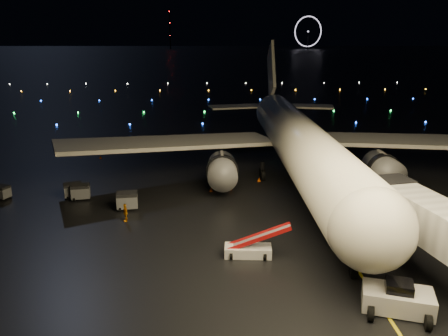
{
  "coord_description": "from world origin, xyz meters",
  "views": [
    {
      "loc": [
        -0.04,
        -31.33,
        17.96
      ],
      "look_at": [
        1.7,
        12.0,
        5.0
      ],
      "focal_mm": 35.0,
      "sensor_mm": 36.0,
      "label": 1
    }
  ],
  "objects": [
    {
      "name": "safety_cone_0",
      "position": [
        2.78,
        19.28,
        0.25
      ],
      "size": [
        0.44,
        0.44,
        0.5
      ],
      "primitive_type": "cone",
      "rotation": [
        0.0,
        0.0,
        0.0
      ],
      "color": "#EB4D07",
      "rests_on": "ground"
    },
    {
      "name": "safety_cone_2",
      "position": [
        0.41,
        18.84,
        0.26
      ],
      "size": [
        0.53,
        0.53,
        0.52
      ],
      "primitive_type": "cone",
      "rotation": [
        0.0,
        0.0,
        -0.18
      ],
      "color": "#EB4D07",
      "rests_on": "ground"
    },
    {
      "name": "baggage_cart_0",
      "position": [
        -8.79,
        13.54,
        0.94
      ],
      "size": [
        2.39,
        1.81,
        1.88
      ],
      "primitive_type": "cube",
      "rotation": [
        0.0,
        0.0,
        0.13
      ],
      "color": "slate",
      "rests_on": "ground"
    },
    {
      "name": "baggage_cart_1",
      "position": [
        -14.7,
        16.79,
        0.87
      ],
      "size": [
        2.26,
        1.76,
        1.74
      ],
      "primitive_type": "cube",
      "rotation": [
        0.0,
        0.0,
        0.17
      ],
      "color": "slate",
      "rests_on": "ground"
    },
    {
      "name": "baggage_cart_3",
      "position": [
        -23.98,
        17.38,
        0.77
      ],
      "size": [
        2.17,
        1.88,
        1.54
      ],
      "primitive_type": "cube",
      "rotation": [
        0.0,
        0.0,
        -0.41
      ],
      "color": "slate",
      "rests_on": "ground"
    },
    {
      "name": "safety_cone_1",
      "position": [
        6.71,
        22.51,
        0.28
      ],
      "size": [
        0.61,
        0.61,
        0.56
      ],
      "primitive_type": "cone",
      "rotation": [
        0.0,
        0.0,
        0.29
      ],
      "color": "#EB4D07",
      "rests_on": "ground"
    },
    {
      "name": "pushback_tug",
      "position": [
        12.84,
        -5.9,
        1.1
      ],
      "size": [
        5.14,
        3.73,
        2.2
      ],
      "primitive_type": "cube",
      "rotation": [
        0.0,
        0.0,
        -0.32
      ],
      "color": "silver",
      "rests_on": "ground"
    },
    {
      "name": "airliner",
      "position": [
        11.61,
        25.19,
        8.75
      ],
      "size": [
        62.49,
        59.45,
        17.49
      ],
      "primitive_type": null,
      "rotation": [
        0.0,
        0.0,
        -0.01
      ],
      "color": "silver",
      "rests_on": "ground"
    },
    {
      "name": "crew_c",
      "position": [
        -8.41,
        10.14,
        0.95
      ],
      "size": [
        0.87,
        1.2,
        1.9
      ],
      "primitive_type": "imported",
      "rotation": [
        0.0,
        0.0,
        -1.16
      ],
      "color": "orange",
      "rests_on": "ground"
    },
    {
      "name": "radio_mast",
      "position": [
        -60.0,
        740.0,
        32.0
      ],
      "size": [
        1.8,
        1.8,
        64.0
      ],
      "primitive_type": "cylinder",
      "color": "black",
      "rests_on": "ground"
    },
    {
      "name": "ground",
      "position": [
        0.0,
        300.0,
        0.0
      ],
      "size": [
        2000.0,
        2000.0,
        0.0
      ],
      "primitive_type": "plane",
      "color": "black",
      "rests_on": "ground"
    },
    {
      "name": "belt_loader",
      "position": [
        3.37,
        2.33,
        1.42
      ],
      "size": [
        5.97,
        2.06,
        2.84
      ],
      "primitive_type": null,
      "rotation": [
        0.0,
        0.0,
        -0.08
      ],
      "color": "silver",
      "rests_on": "ground"
    },
    {
      "name": "baggage_cart_2",
      "position": [
        -15.74,
        17.4,
        0.86
      ],
      "size": [
        2.4,
        2.04,
        1.73
      ],
      "primitive_type": "cube",
      "rotation": [
        0.0,
        0.0,
        0.36
      ],
      "color": "slate",
      "rests_on": "ground"
    },
    {
      "name": "taxiway_lights",
      "position": [
        0.0,
        106.0,
        0.18
      ],
      "size": [
        164.0,
        92.0,
        0.36
      ],
      "primitive_type": null,
      "color": "black",
      "rests_on": "ground"
    },
    {
      "name": "safety_cone_3",
      "position": [
        -16.59,
        34.71,
        0.25
      ],
      "size": [
        0.54,
        0.54,
        0.51
      ],
      "primitive_type": "cone",
      "rotation": [
        0.0,
        0.0,
        0.25
      ],
      "color": "#EB4D07",
      "rests_on": "ground"
    },
    {
      "name": "ferris_wheel",
      "position": [
        170.0,
        720.0,
        26.0
      ],
      "size": [
        49.33,
        16.8,
        52.0
      ],
      "primitive_type": null,
      "rotation": [
        0.0,
        0.0,
        0.26
      ],
      "color": "black",
      "rests_on": "ground"
    },
    {
      "name": "lane_centre",
      "position": [
        12.0,
        15.0,
        0.01
      ],
      "size": [
        0.25,
        80.0,
        0.02
      ],
      "primitive_type": "cube",
      "color": "gold",
      "rests_on": "ground"
    }
  ]
}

